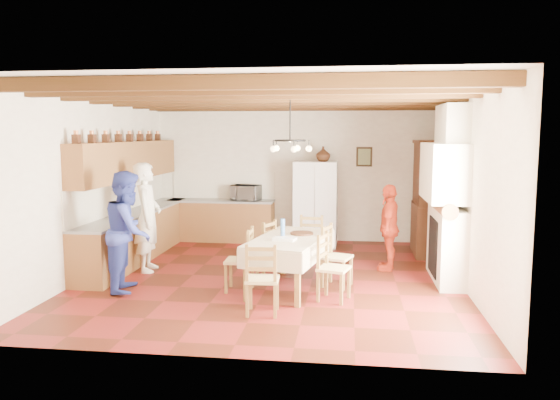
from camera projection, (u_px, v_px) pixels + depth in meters
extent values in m
cube|color=#45180C|center=(272.00, 278.00, 8.95)|extent=(6.00, 6.50, 0.02)
cube|color=white|center=(271.00, 91.00, 8.58)|extent=(6.00, 6.50, 0.02)
cube|color=beige|center=(293.00, 172.00, 11.98)|extent=(6.00, 0.02, 3.00)
cube|color=beige|center=(226.00, 218.00, 5.56)|extent=(6.00, 0.02, 3.00)
cube|color=beige|center=(94.00, 185.00, 9.15)|extent=(0.02, 6.50, 3.00)
cube|color=beige|center=(465.00, 189.00, 8.39)|extent=(0.02, 6.50, 3.00)
cube|color=brown|center=(138.00, 236.00, 10.27)|extent=(0.60, 4.30, 0.86)
cube|color=brown|center=(221.00, 221.00, 12.00)|extent=(2.30, 0.60, 0.86)
cube|color=slate|center=(137.00, 212.00, 10.22)|extent=(0.62, 4.30, 0.04)
cube|color=slate|center=(221.00, 201.00, 11.94)|extent=(2.34, 0.62, 0.04)
cube|color=white|center=(122.00, 195.00, 10.22)|extent=(0.03, 4.30, 0.60)
cube|color=white|center=(224.00, 185.00, 12.19)|extent=(2.30, 0.03, 0.60)
cube|color=brown|center=(129.00, 161.00, 10.12)|extent=(0.35, 4.20, 0.70)
cube|color=black|center=(364.00, 157.00, 11.71)|extent=(0.34, 0.03, 0.42)
cube|color=white|center=(316.00, 204.00, 11.43)|extent=(0.90, 0.75, 1.77)
cube|color=beige|center=(290.00, 239.00, 8.22)|extent=(1.28, 1.97, 0.05)
cube|color=brown|center=(246.00, 276.00, 7.63)|extent=(0.08, 0.08, 0.75)
cube|color=brown|center=(298.00, 280.00, 7.39)|extent=(0.08, 0.08, 0.75)
cube|color=brown|center=(283.00, 252.00, 9.16)|extent=(0.08, 0.08, 0.75)
cube|color=brown|center=(327.00, 255.00, 8.91)|extent=(0.08, 0.08, 0.75)
torus|color=black|center=(290.00, 141.00, 8.04)|extent=(0.47, 0.47, 0.03)
imported|color=white|center=(148.00, 217.00, 9.30)|extent=(0.56, 0.75, 1.86)
imported|color=#2E3B98|center=(129.00, 231.00, 8.16)|extent=(0.83, 0.99, 1.80)
imported|color=#BA3117|center=(389.00, 227.00, 9.38)|extent=(0.52, 0.93, 1.49)
imported|color=silver|center=(246.00, 193.00, 11.85)|extent=(0.67, 0.51, 0.33)
imported|color=#35150C|center=(323.00, 154.00, 11.28)|extent=(0.35, 0.35, 0.31)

